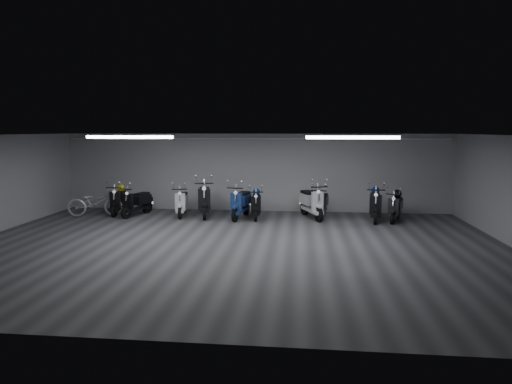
# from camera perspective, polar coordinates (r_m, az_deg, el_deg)

# --- Properties ---
(floor) EXTENTS (14.00, 10.00, 0.01)m
(floor) POSITION_cam_1_polar(r_m,az_deg,el_deg) (11.07, -3.04, -7.24)
(floor) COLOR #3E3E41
(floor) RESTS_ON ground
(ceiling) EXTENTS (14.00, 10.00, 0.01)m
(ceiling) POSITION_cam_1_polar(r_m,az_deg,el_deg) (10.67, -3.15, 7.47)
(ceiling) COLOR slate
(ceiling) RESTS_ON ground
(back_wall) EXTENTS (14.00, 0.01, 2.80)m
(back_wall) POSITION_cam_1_polar(r_m,az_deg,el_deg) (15.71, -0.28, 2.58)
(back_wall) COLOR #A2A2A5
(back_wall) RESTS_ON ground
(front_wall) EXTENTS (14.00, 0.01, 2.80)m
(front_wall) POSITION_cam_1_polar(r_m,az_deg,el_deg) (5.98, -10.54, -6.85)
(front_wall) COLOR #A2A2A5
(front_wall) RESTS_ON ground
(fluor_strip_left) EXTENTS (2.40, 0.18, 0.08)m
(fluor_strip_left) POSITION_cam_1_polar(r_m,az_deg,el_deg) (12.44, -16.29, 6.96)
(fluor_strip_left) COLOR white
(fluor_strip_left) RESTS_ON ceiling
(fluor_strip_right) EXTENTS (2.40, 0.18, 0.08)m
(fluor_strip_right) POSITION_cam_1_polar(r_m,az_deg,el_deg) (11.62, 12.54, 7.03)
(fluor_strip_right) COLOR white
(fluor_strip_right) RESTS_ON ceiling
(conduit) EXTENTS (13.60, 0.05, 0.05)m
(conduit) POSITION_cam_1_polar(r_m,az_deg,el_deg) (15.55, -0.32, 7.02)
(conduit) COLOR white
(conduit) RESTS_ON back_wall
(scooter_0) EXTENTS (0.70, 1.72, 1.25)m
(scooter_0) POSITION_cam_1_polar(r_m,az_deg,el_deg) (15.85, -17.57, -0.57)
(scooter_0) COLOR black
(scooter_0) RESTS_ON floor
(scooter_1) EXTENTS (1.04, 1.75, 1.24)m
(scooter_1) POSITION_cam_1_polar(r_m,az_deg,el_deg) (15.36, -15.44, -0.78)
(scooter_1) COLOR black
(scooter_1) RESTS_ON floor
(scooter_2) EXTENTS (0.79, 1.73, 1.24)m
(scooter_2) POSITION_cam_1_polar(r_m,az_deg,el_deg) (15.01, -9.76, -0.80)
(scooter_2) COLOR white
(scooter_2) RESTS_ON floor
(scooter_3) EXTENTS (1.08, 2.11, 1.50)m
(scooter_3) POSITION_cam_1_polar(r_m,az_deg,el_deg) (14.86, -6.81, -0.33)
(scooter_3) COLOR black
(scooter_3) RESTS_ON floor
(scooter_4) EXTENTS (0.92, 1.91, 1.36)m
(scooter_4) POSITION_cam_1_polar(r_m,az_deg,el_deg) (14.42, -2.02, -0.82)
(scooter_4) COLOR navy
(scooter_4) RESTS_ON floor
(scooter_5) EXTENTS (0.65, 1.63, 1.19)m
(scooter_5) POSITION_cam_1_polar(r_m,az_deg,el_deg) (14.42, 0.03, -1.16)
(scooter_5) COLOR black
(scooter_5) RESTS_ON floor
(scooter_6) EXTENTS (1.27, 1.99, 1.41)m
(scooter_6) POSITION_cam_1_polar(r_m,az_deg,el_deg) (14.51, 7.34, -0.72)
(scooter_6) COLOR silver
(scooter_6) RESTS_ON floor
(scooter_7) EXTENTS (0.88, 1.74, 1.24)m
(scooter_7) POSITION_cam_1_polar(r_m,az_deg,el_deg) (14.64, 8.59, -1.01)
(scooter_7) COLOR black
(scooter_7) RESTS_ON floor
(scooter_8) EXTENTS (0.86, 1.88, 1.35)m
(scooter_8) POSITION_cam_1_polar(r_m,az_deg,el_deg) (14.56, 15.43, -1.04)
(scooter_8) COLOR black
(scooter_8) RESTS_ON floor
(scooter_9) EXTENTS (1.06, 1.67, 1.18)m
(scooter_9) POSITION_cam_1_polar(r_m,az_deg,el_deg) (14.65, 17.92, -1.43)
(scooter_9) COLOR black
(scooter_9) RESTS_ON floor
(bicycle) EXTENTS (1.89, 1.10, 1.16)m
(bicycle) POSITION_cam_1_polar(r_m,az_deg,el_deg) (15.81, -20.44, -0.90)
(bicycle) COLOR silver
(bicycle) RESTS_ON floor
(helmet_0) EXTENTS (0.28, 0.28, 0.28)m
(helmet_0) POSITION_cam_1_polar(r_m,az_deg,el_deg) (14.82, 18.10, -0.23)
(helmet_0) COLOR black
(helmet_0) RESTS_ON scooter_9
(helmet_1) EXTENTS (0.24, 0.24, 0.24)m
(helmet_1) POSITION_cam_1_polar(r_m,az_deg,el_deg) (14.60, 0.05, 0.01)
(helmet_1) COLOR navy
(helmet_1) RESTS_ON scooter_5
(helmet_2) EXTENTS (0.24, 0.24, 0.24)m
(helmet_2) POSITION_cam_1_polar(r_m,az_deg,el_deg) (16.04, -17.34, 0.51)
(helmet_2) COLOR yellow
(helmet_2) RESTS_ON scooter_0
(helmet_3) EXTENTS (0.26, 0.26, 0.26)m
(helmet_3) POSITION_cam_1_polar(r_m,az_deg,el_deg) (14.76, 15.45, 0.23)
(helmet_3) COLOR navy
(helmet_3) RESTS_ON scooter_8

